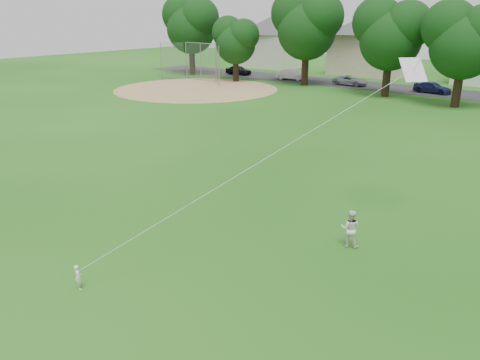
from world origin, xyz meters
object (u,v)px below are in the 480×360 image
Objects in this scene: older_boy at (350,229)px; kite at (261,161)px; baseball_backstop at (198,62)px; toddler at (78,277)px.

older_boy is 0.10× the size of kite.
baseball_backstop is at bearing -59.04° from older_boy.
toddler is 0.58× the size of older_boy.
kite reaches higher than toddler.
kite is 44.20m from baseball_backstop.
toddler is at bearing 36.53° from older_boy.
baseball_backstop is (-33.76, 29.03, 1.56)m from older_boy.
baseball_backstop is (-28.47, 36.55, 1.86)m from toddler.
toddler is at bearing -52.08° from baseball_backstop.
toddler is 0.06× the size of kite.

